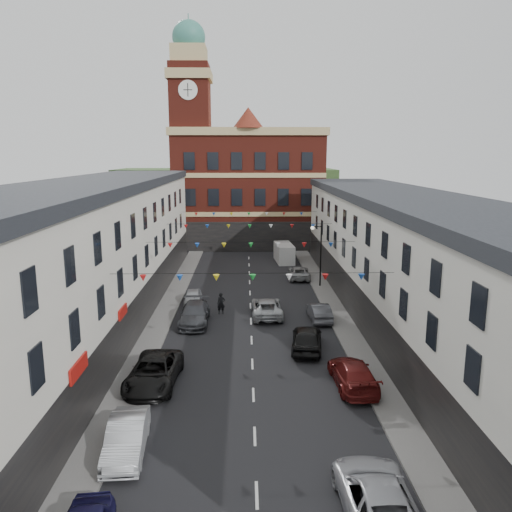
{
  "coord_description": "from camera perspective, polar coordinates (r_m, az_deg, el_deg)",
  "views": [
    {
      "loc": [
        -0.37,
        -32.59,
        12.57
      ],
      "look_at": [
        0.47,
        8.0,
        4.32
      ],
      "focal_mm": 35.0,
      "sensor_mm": 36.0,
      "label": 1
    }
  ],
  "objects": [
    {
      "name": "car_left_e",
      "position": [
        42.96,
        -7.22,
        -4.72
      ],
      "size": [
        1.71,
        3.84,
        1.28
      ],
      "primitive_type": "imported",
      "rotation": [
        0.0,
        0.0,
        0.05
      ],
      "color": "#9FA3A8",
      "rests_on": "ground"
    },
    {
      "name": "pedestrian",
      "position": [
        40.26,
        -4.01,
        -5.44
      ],
      "size": [
        0.69,
        0.51,
        1.73
      ],
      "primitive_type": "imported",
      "rotation": [
        0.0,
        0.0,
        0.16
      ],
      "color": "black",
      "rests_on": "ground"
    },
    {
      "name": "pavement_right",
      "position": [
        37.48,
        10.17,
        -8.17
      ],
      "size": [
        1.8,
        64.0,
        0.15
      ],
      "primitive_type": "cube",
      "color": "#605E5B",
      "rests_on": "ground"
    },
    {
      "name": "clock_tower",
      "position": [
        68.0,
        -7.41,
        13.39
      ],
      "size": [
        5.6,
        5.6,
        30.0
      ],
      "color": "maroon",
      "rests_on": "ground"
    },
    {
      "name": "car_right_b",
      "position": [
        19.9,
        13.7,
        -25.25
      ],
      "size": [
        2.59,
        5.52,
        1.53
      ],
      "primitive_type": "imported",
      "rotation": [
        0.0,
        0.0,
        3.15
      ],
      "color": "#A6A7AE",
      "rests_on": "ground"
    },
    {
      "name": "terrace_left",
      "position": [
        36.2,
        -19.54,
        -0.69
      ],
      "size": [
        8.4,
        56.0,
        10.7
      ],
      "color": "silver",
      "rests_on": "ground"
    },
    {
      "name": "pavement_left",
      "position": [
        37.35,
        -11.31,
        -8.29
      ],
      "size": [
        1.8,
        64.0,
        0.15
      ],
      "primitive_type": "cube",
      "color": "#605E5B",
      "rests_on": "ground"
    },
    {
      "name": "white_van",
      "position": [
        59.57,
        3.23,
        0.35
      ],
      "size": [
        2.26,
        5.02,
        2.16
      ],
      "primitive_type": "cube",
      "rotation": [
        0.0,
        0.0,
        0.08
      ],
      "color": "silver",
      "rests_on": "ground"
    },
    {
      "name": "car_right_e",
      "position": [
        39.04,
        7.21,
        -6.34
      ],
      "size": [
        1.62,
        4.14,
        1.35
      ],
      "primitive_type": "imported",
      "rotation": [
        0.0,
        0.0,
        3.19
      ],
      "color": "#4D4E54",
      "rests_on": "ground"
    },
    {
      "name": "terrace_right",
      "position": [
        36.54,
        18.26,
        -1.29
      ],
      "size": [
        8.4,
        56.0,
        9.7
      ],
      "color": "beige",
      "rests_on": "ground"
    },
    {
      "name": "car_left_c",
      "position": [
        28.89,
        -11.6,
        -12.86
      ],
      "size": [
        2.84,
        5.68,
        1.54
      ],
      "primitive_type": "imported",
      "rotation": [
        0.0,
        0.0,
        -0.05
      ],
      "color": "black",
      "rests_on": "ground"
    },
    {
      "name": "car_right_f",
      "position": [
        51.69,
        4.9,
        -1.9
      ],
      "size": [
        2.3,
        4.68,
        1.28
      ],
      "primitive_type": "imported",
      "rotation": [
        0.0,
        0.0,
        3.1
      ],
      "color": "#989B9D",
      "rests_on": "ground"
    },
    {
      "name": "distant_hill",
      "position": [
        94.96,
        -3.41,
        6.89
      ],
      "size": [
        40.0,
        14.0,
        10.0
      ],
      "primitive_type": "cube",
      "color": "#335326",
      "rests_on": "ground"
    },
    {
      "name": "moving_car",
      "position": [
        39.73,
        1.23,
        -5.87
      ],
      "size": [
        2.45,
        5.19,
        1.43
      ],
      "primitive_type": "imported",
      "rotation": [
        0.0,
        0.0,
        3.16
      ],
      "color": "#B0B3B7",
      "rests_on": "ground"
    },
    {
      "name": "civic_building",
      "position": [
        70.67,
        -0.9,
        7.89
      ],
      "size": [
        20.6,
        13.3,
        18.5
      ],
      "color": "maroon",
      "rests_on": "ground"
    },
    {
      "name": "car_left_b",
      "position": [
        23.3,
        -14.58,
        -19.43
      ],
      "size": [
        1.91,
        4.58,
        1.47
      ],
      "primitive_type": "imported",
      "rotation": [
        0.0,
        0.0,
        0.08
      ],
      "color": "#BABDC2",
      "rests_on": "ground"
    },
    {
      "name": "car_left_d",
      "position": [
        38.25,
        -7.03,
        -6.58
      ],
      "size": [
        2.16,
        5.28,
        1.53
      ],
      "primitive_type": "imported",
      "rotation": [
        0.0,
        0.0,
        0.0
      ],
      "color": "#3B3D43",
      "rests_on": "ground"
    },
    {
      "name": "ground",
      "position": [
        34.93,
        -0.51,
        -9.6
      ],
      "size": [
        160.0,
        160.0,
        0.0
      ],
      "primitive_type": "plane",
      "color": "black",
      "rests_on": "ground"
    },
    {
      "name": "car_right_c",
      "position": [
        28.68,
        11.02,
        -13.08
      ],
      "size": [
        2.26,
        5.18,
        1.48
      ],
      "primitive_type": "imported",
      "rotation": [
        0.0,
        0.0,
        3.18
      ],
      "color": "#601413",
      "rests_on": "ground"
    },
    {
      "name": "street_lamp",
      "position": [
        47.89,
        7.14,
        0.97
      ],
      "size": [
        1.1,
        0.36,
        6.0
      ],
      "color": "black",
      "rests_on": "ground"
    },
    {
      "name": "car_right_d",
      "position": [
        33.18,
        5.84,
        -9.32
      ],
      "size": [
        2.54,
        4.98,
        1.62
      ],
      "primitive_type": "imported",
      "rotation": [
        0.0,
        0.0,
        3.01
      ],
      "color": "black",
      "rests_on": "ground"
    }
  ]
}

